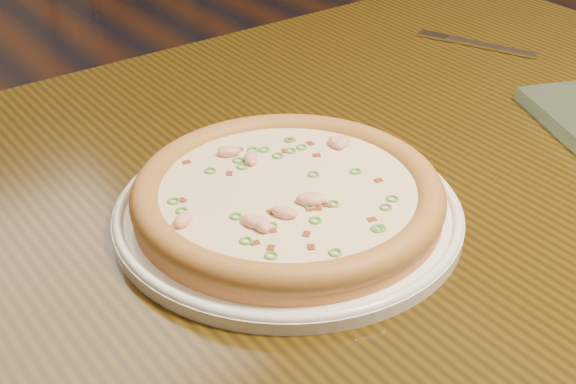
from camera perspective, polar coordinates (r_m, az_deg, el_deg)
hero_table at (r=0.92m, az=4.25°, el=-3.17°), size 1.20×0.80×0.75m
plate at (r=0.76m, az=0.00°, el=-1.36°), size 0.33×0.33×0.02m
pizza at (r=0.75m, az=-0.01°, el=-0.19°), size 0.30×0.30×0.03m
fork at (r=1.19m, az=13.51°, el=10.16°), size 0.08×0.17×0.00m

